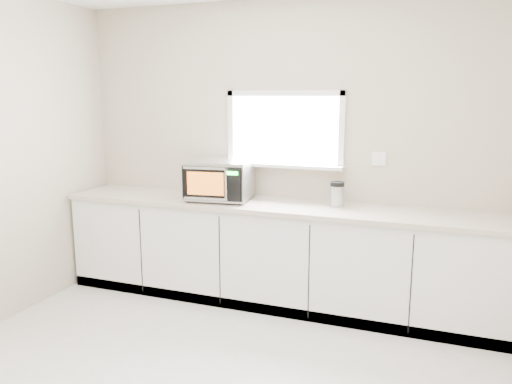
% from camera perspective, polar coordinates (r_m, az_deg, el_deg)
% --- Properties ---
extents(back_wall, '(4.00, 0.17, 2.70)m').
position_cam_1_polar(back_wall, '(4.61, 3.33, 4.84)').
color(back_wall, '#B4A18F').
rests_on(back_wall, ground).
extents(cabinets, '(3.92, 0.60, 0.88)m').
position_cam_1_polar(cabinets, '(4.52, 2.07, -7.25)').
color(cabinets, silver).
rests_on(cabinets, ground).
extents(countertop, '(3.92, 0.64, 0.04)m').
position_cam_1_polar(countertop, '(4.39, 2.07, -1.58)').
color(countertop, beige).
rests_on(countertop, cabinets).
extents(microwave, '(0.61, 0.50, 0.36)m').
position_cam_1_polar(microwave, '(4.52, -4.24, 1.45)').
color(microwave, black).
rests_on(microwave, countertop).
extents(knife_block, '(0.12, 0.21, 0.29)m').
position_cam_1_polar(knife_block, '(4.41, -2.00, 0.40)').
color(knife_block, '#463019').
rests_on(knife_block, countertop).
extents(cutting_board, '(0.31, 0.07, 0.30)m').
position_cam_1_polar(cutting_board, '(4.88, -5.88, 1.70)').
color(cutting_board, olive).
rests_on(cutting_board, countertop).
extents(coffee_grinder, '(0.14, 0.14, 0.22)m').
position_cam_1_polar(coffee_grinder, '(4.32, 9.25, -0.21)').
color(coffee_grinder, '#A9ACB1').
rests_on(coffee_grinder, countertop).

